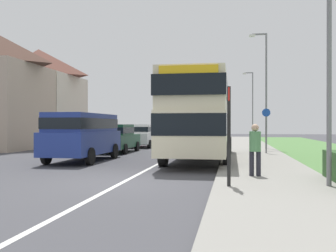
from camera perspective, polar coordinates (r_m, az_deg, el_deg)
The scene contains 15 objects.
ground_plane at distance 11.14m, azimuth -6.77°, elevation -8.32°, with size 120.00×120.00×0.00m, color #424247.
lane_marking_centre at distance 18.90m, azimuth 0.08°, elevation -4.81°, with size 0.14×60.00×0.01m, color silver.
pavement_near_side at distance 16.68m, azimuth 13.35°, elevation -5.28°, with size 3.20×68.00×0.12m, color gray.
double_decker_bus at distance 17.87m, azimuth 4.82°, elevation 1.76°, with size 2.80×10.08×3.70m.
parked_van_blue at distance 17.85m, azimuth -12.42°, elevation -1.00°, with size 2.11×5.24×2.15m.
parked_car_dark_green at distance 23.10m, azimuth -7.60°, elevation -1.63°, with size 1.94×4.38×1.67m.
parked_car_white at distance 28.17m, azimuth -4.05°, elevation -1.31°, with size 1.98×3.91×1.67m.
parked_car_red at distance 33.24m, azimuth -2.16°, elevation -1.14°, with size 1.98×3.96×1.60m.
pedestrian_at_stop at distance 11.81m, azimuth 12.73°, elevation -3.08°, with size 0.34×0.34×1.67m.
bus_stop_sign at distance 9.71m, azimuth 8.98°, elevation -0.44°, with size 0.09×0.52×2.60m.
cycle_route_sign at distance 21.37m, azimuth 14.29°, elevation -0.42°, with size 0.44×0.08×2.52m.
street_lamp_near at distance 10.80m, azimuth 22.17°, elevation 15.43°, with size 1.14×0.20×7.87m.
street_lamp_mid at distance 25.81m, azimuth 14.07°, elevation 6.13°, with size 1.14×0.20×7.55m.
street_lamp_far at distance 43.64m, azimuth 12.25°, elevation 3.62°, with size 1.14×0.20×7.44m.
house_terrace_far_side at distance 31.46m, azimuth -21.32°, elevation 4.45°, with size 6.26×12.65×8.00m.
Camera 1 is at (3.09, -10.57, 1.64)m, focal length 41.29 mm.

